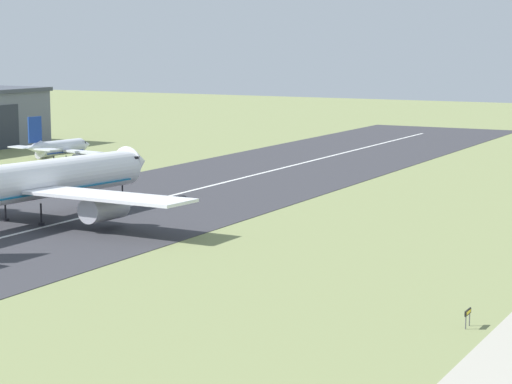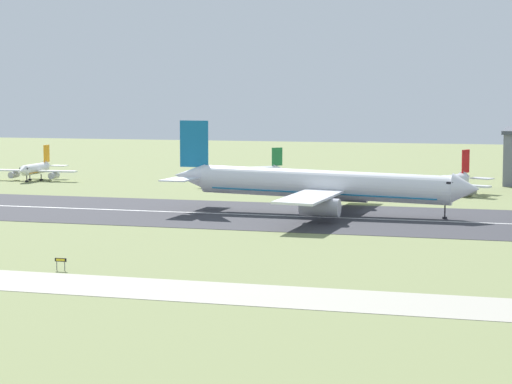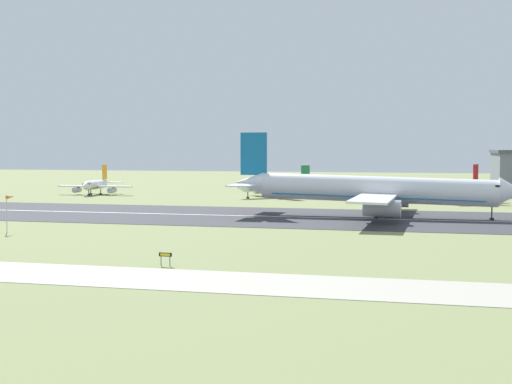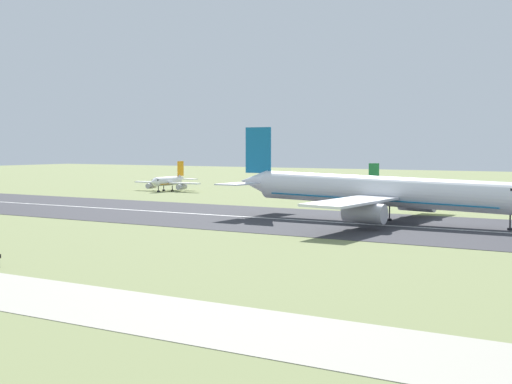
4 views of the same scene
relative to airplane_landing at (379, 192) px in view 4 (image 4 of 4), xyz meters
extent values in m
plane|color=#7A8451|center=(-29.53, -55.02, -5.33)|extent=(636.88, 636.88, 0.00)
cube|color=#333338|center=(-29.53, -4.21, -5.30)|extent=(396.88, 40.61, 0.06)
cube|color=silver|center=(-29.53, -4.21, -5.27)|extent=(357.19, 0.70, 0.01)
cylinder|color=white|center=(0.38, -0.01, 0.17)|extent=(46.18, 6.32, 6.14)
cone|color=white|center=(-25.69, 0.65, 1.10)|extent=(6.40, 4.80, 4.77)
cube|color=#146B9E|center=(0.38, -0.01, -1.24)|extent=(41.47, 5.94, 1.08)
cube|color=white|center=(0.95, -13.77, -0.73)|extent=(7.38, 22.49, 0.55)
cylinder|color=#A8A8B2|center=(2.36, -12.02, -2.58)|extent=(6.85, 3.37, 3.34)
cube|color=white|center=(1.65, 13.70, -0.73)|extent=(7.38, 22.49, 0.55)
cylinder|color=#A8A8B2|center=(2.96, 11.88, -2.58)|extent=(6.85, 3.37, 3.34)
cube|color=#146B9E|center=(-24.76, 0.63, 7.14)|extent=(5.62, 0.42, 8.77)
cube|color=white|center=(-25.32, -5.89, 0.95)|extent=(5.11, 8.01, 0.24)
cube|color=white|center=(-24.99, 7.16, 0.95)|extent=(5.11, 8.01, 0.24)
cylinder|color=black|center=(22.15, -0.56, -3.87)|extent=(0.24, 0.24, 2.93)
cylinder|color=black|center=(22.15, -0.56, -5.11)|extent=(0.84, 0.84, 0.44)
cylinder|color=black|center=(0.72, -3.11, -3.87)|extent=(0.24, 0.24, 2.93)
cylinder|color=black|center=(0.72, -3.11, -5.11)|extent=(0.84, 0.84, 0.44)
cylinder|color=black|center=(0.88, 3.07, -3.87)|extent=(0.24, 0.24, 2.93)
cylinder|color=black|center=(0.88, 3.07, -5.11)|extent=(0.84, 0.84, 0.44)
cylinder|color=white|center=(-84.72, 48.62, -2.38)|extent=(2.92, 11.17, 2.61)
cone|color=white|center=(-84.53, 41.90, -2.38)|extent=(2.68, 2.42, 2.61)
cone|color=white|center=(-84.92, 55.74, -1.91)|extent=(2.44, 3.20, 2.35)
cube|color=black|center=(-84.57, 43.19, -1.86)|extent=(2.25, 1.16, 0.44)
cube|color=orange|center=(-84.72, 48.62, -3.10)|extent=(2.76, 10.06, 0.20)
cube|color=white|center=(-91.04, 48.22, -2.84)|extent=(10.09, 2.28, 0.40)
cylinder|color=#A8A8B2|center=(-90.22, 47.85, -3.90)|extent=(1.71, 3.44, 1.62)
cube|color=white|center=(-78.40, 48.58, -2.84)|extent=(10.09, 2.28, 0.40)
cylinder|color=#A8A8B2|center=(-79.19, 48.16, -3.90)|extent=(1.71, 3.44, 1.62)
cube|color=orange|center=(-84.91, 55.27, 1.14)|extent=(0.36, 2.85, 4.44)
cube|color=white|center=(-88.22, 55.57, -1.99)|extent=(4.06, 2.60, 0.24)
cube|color=white|center=(-81.62, 55.76, -1.99)|extent=(4.06, 2.60, 0.24)
cylinder|color=black|center=(-84.60, 44.27, -4.51)|extent=(0.24, 0.24, 1.65)
cylinder|color=black|center=(-84.60, 44.27, -5.11)|extent=(0.84, 0.84, 0.44)
cylinder|color=black|center=(-86.30, 48.86, -4.51)|extent=(0.24, 0.24, 1.65)
cylinder|color=black|center=(-86.30, 48.86, -5.11)|extent=(0.84, 0.84, 0.44)
cylinder|color=black|center=(-83.16, 48.94, -4.51)|extent=(0.24, 0.24, 1.65)
cylinder|color=black|center=(-83.16, 48.94, -5.11)|extent=(0.84, 0.84, 0.44)
cylinder|color=white|center=(-31.57, 50.45, -2.26)|extent=(15.36, 15.26, 2.59)
cone|color=white|center=(-39.16, 42.92, -2.26)|extent=(3.48, 3.48, 2.59)
cone|color=white|center=(-23.69, 58.25, -1.79)|extent=(3.85, 3.85, 2.33)
cube|color=black|center=(-38.25, 43.83, -1.74)|extent=(2.33, 2.34, 0.44)
cube|color=#1E7238|center=(-31.57, 50.45, -2.97)|extent=(13.92, 13.82, 0.20)
cube|color=white|center=(-36.59, 54.98, -2.71)|extent=(9.78, 9.83, 0.40)
cylinder|color=#A8A8B2|center=(-36.40, 53.95, -3.77)|extent=(3.52, 3.51, 1.61)
cube|color=white|center=(-27.08, 45.38, -2.71)|extent=(9.78, 9.83, 0.40)
cylinder|color=#A8A8B2|center=(-28.11, 45.59, -3.77)|extent=(3.52, 3.51, 1.61)
cube|color=#1E7238|center=(-24.03, 57.92, 1.24)|extent=(2.20, 2.18, 4.41)
cube|color=white|center=(-26.05, 60.53, -1.87)|extent=(4.54, 4.55, 0.24)
cube|color=white|center=(-21.43, 55.88, -1.87)|extent=(4.54, 4.55, 0.24)
cylinder|color=black|center=(-37.48, 44.59, -4.44)|extent=(0.24, 0.24, 1.78)
cylinder|color=black|center=(-37.48, 44.59, -5.11)|extent=(0.84, 0.84, 0.44)
cylinder|color=black|center=(-32.58, 51.64, -4.44)|extent=(0.24, 0.24, 1.78)
cylinder|color=black|center=(-32.58, 51.64, -5.11)|extent=(0.84, 0.84, 0.44)
cylinder|color=black|center=(-30.39, 49.43, -4.44)|extent=(0.24, 0.24, 1.78)
cylinder|color=black|center=(-30.39, 49.43, -5.11)|extent=(0.84, 0.84, 0.44)
camera|label=1|loc=(-98.13, -87.59, 18.33)|focal=70.00mm
camera|label=2|loc=(38.98, -175.89, 16.66)|focal=70.00mm
camera|label=3|loc=(11.14, -141.90, 8.26)|focal=50.00mm
camera|label=4|loc=(45.56, -116.44, 7.99)|focal=50.00mm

